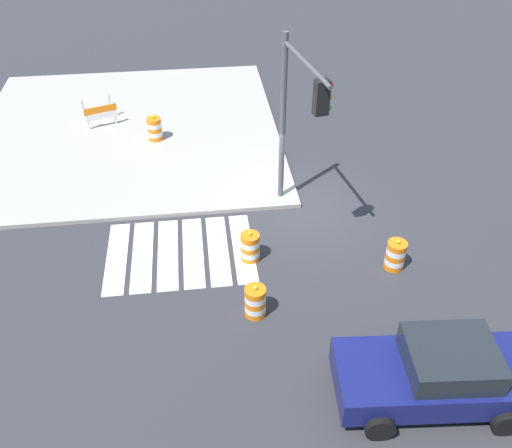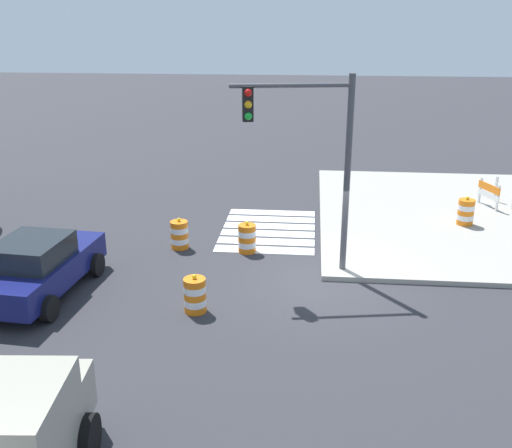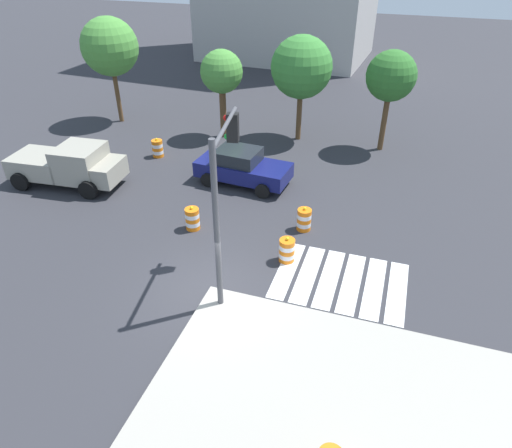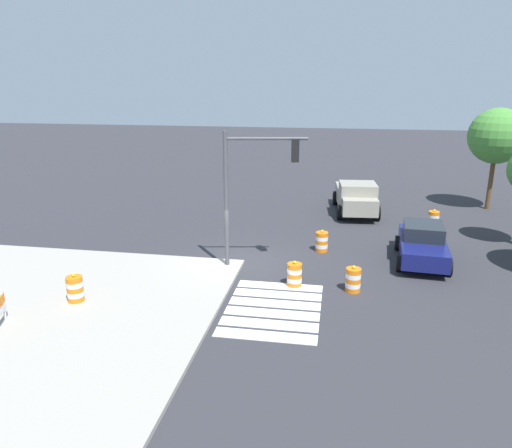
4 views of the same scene
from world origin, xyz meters
The scene contains 13 objects.
ground_plane centered at (0.00, 0.00, 0.00)m, with size 120.00×120.00×0.00m, color #2D2D33.
crosswalk_stripes centered at (4.00, 1.80, 0.01)m, with size 4.35×3.20×0.02m.
sports_car centered at (-1.56, 7.48, 0.81)m, with size 4.44×2.41×1.63m.
pickup_truck centered at (-8.92, 4.87, 0.97)m, with size 5.30×2.69×1.92m.
traffic_barrel_near_corner centered at (2.08, 4.50, 0.45)m, with size 0.56×0.56×1.02m.
traffic_barrel_crosswalk_end centered at (-2.11, 3.19, 0.45)m, with size 0.56×0.56×1.02m.
traffic_barrel_median_near centered at (-6.71, 8.84, 0.45)m, with size 0.56×0.56×1.02m.
traffic_barrel_median_far centered at (1.97, 2.32, 0.45)m, with size 0.56×0.56×1.02m.
traffic_light_pole centered at (0.39, 0.52, 3.91)m, with size 0.84×3.25×5.50m.
street_tree_streetside_near centered at (4.19, 13.43, 3.86)m, with size 2.49×2.49×5.14m.
street_tree_streetside_mid centered at (-4.47, 12.50, 3.57)m, with size 2.27×2.27×4.77m.
street_tree_streetside_far centered at (-11.37, 12.78, 4.37)m, with size 3.23×3.23×6.00m.
street_tree_corner_lot centered at (-0.36, 13.44, 3.94)m, with size 3.22×3.22×5.57m.
Camera 3 is at (5.04, -10.51, 10.13)m, focal length 32.24 mm.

